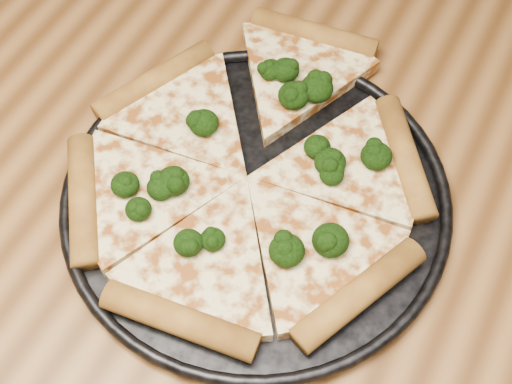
% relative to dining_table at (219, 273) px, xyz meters
% --- Properties ---
extents(dining_table, '(1.20, 0.90, 0.75)m').
position_rel_dining_table_xyz_m(dining_table, '(0.00, 0.00, 0.00)').
color(dining_table, brown).
rests_on(dining_table, ground).
extents(pizza_pan, '(0.33, 0.33, 0.02)m').
position_rel_dining_table_xyz_m(pizza_pan, '(0.02, 0.04, 0.10)').
color(pizza_pan, black).
rests_on(pizza_pan, dining_table).
extents(pizza, '(0.32, 0.35, 0.02)m').
position_rel_dining_table_xyz_m(pizza, '(0.01, 0.05, 0.11)').
color(pizza, '#F4DD95').
rests_on(pizza, pizza_pan).
extents(broccoli_florets, '(0.20, 0.22, 0.02)m').
position_rel_dining_table_xyz_m(broccoli_florets, '(0.02, 0.06, 0.12)').
color(broccoli_florets, black).
rests_on(broccoli_florets, pizza).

